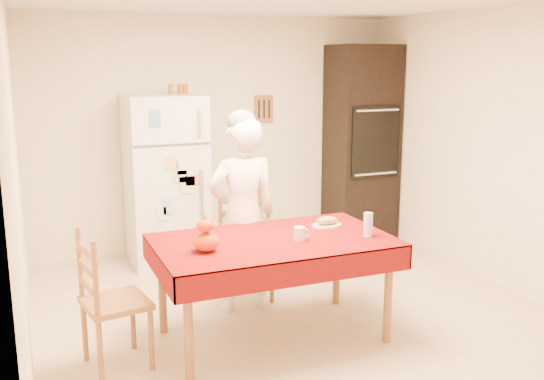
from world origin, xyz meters
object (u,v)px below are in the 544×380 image
refrigerator (166,180)px  seated_woman (243,216)px  chair_far (244,240)px  chair_left (106,297)px  coffee_mug (300,234)px  wine_glass (368,224)px  dining_table (273,248)px  pumpkin_lower (206,242)px  oven_cabinet (361,143)px  bread_plate (327,225)px

refrigerator → seated_woman: 1.49m
chair_far → refrigerator: bearing=113.0°
chair_left → coffee_mug: bearing=-103.8°
wine_glass → coffee_mug: bearing=170.7°
dining_table → wine_glass: size_ratio=9.66×
pumpkin_lower → wine_glass: 1.21m
oven_cabinet → bread_plate: size_ratio=9.17×
dining_table → chair_far: size_ratio=1.79×
coffee_mug → wine_glass: wine_glass is taller
refrigerator → oven_cabinet: oven_cabinet is taller
chair_left → bread_plate: bearing=-94.2°
chair_far → bread_plate: size_ratio=3.96×
refrigerator → wine_glass: size_ratio=9.66×
chair_left → chair_far: bearing=-65.3°
oven_cabinet → dining_table: 2.90m
chair_left → wine_glass: (1.87, -0.18, 0.34)m
refrigerator → coffee_mug: refrigerator is taller
chair_left → oven_cabinet: bearing=-65.8°
refrigerator → dining_table: refrigerator is taller
refrigerator → chair_far: bearing=-71.4°
dining_table → pumpkin_lower: (-0.53, -0.09, 0.14)m
oven_cabinet → seated_woman: (-1.98, -1.50, -0.30)m
oven_cabinet → bread_plate: oven_cabinet is taller
pumpkin_lower → wine_glass: bearing=-4.8°
wine_glass → bread_plate: (-0.16, 0.35, -0.08)m
dining_table → chair_left: bearing=-179.4°
refrigerator → dining_table: (0.32, -2.05, -0.16)m
chair_left → seated_woman: 1.35m
refrigerator → oven_cabinet: 2.29m
seated_woman → coffee_mug: seated_woman is taller
chair_far → coffee_mug: size_ratio=9.50×
dining_table → bread_plate: (0.51, 0.15, 0.08)m
dining_table → pumpkin_lower: size_ratio=9.53×
oven_cabinet → chair_far: 2.33m
chair_far → chair_left: 1.54m
chair_far → coffee_mug: chair_far is taller
dining_table → wine_glass: (0.67, -0.19, 0.16)m
chair_far → pumpkin_lower: 1.17m
oven_cabinet → pumpkin_lower: oven_cabinet is taller
bread_plate → seated_woman: bearing=140.2°
refrigerator → bread_plate: bearing=-66.3°
chair_left → pumpkin_lower: (0.67, -0.08, 0.32)m
pumpkin_lower → wine_glass: (1.20, -0.10, 0.02)m
chair_far → pumpkin_lower: (-0.61, -0.95, 0.32)m
chair_far → seated_woman: seated_woman is taller
oven_cabinet → chair_left: bearing=-146.2°
oven_cabinet → chair_left: size_ratio=2.32×
coffee_mug → pumpkin_lower: bearing=178.5°
coffee_mug → bread_plate: size_ratio=0.42×
chair_left → coffee_mug: size_ratio=9.50×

